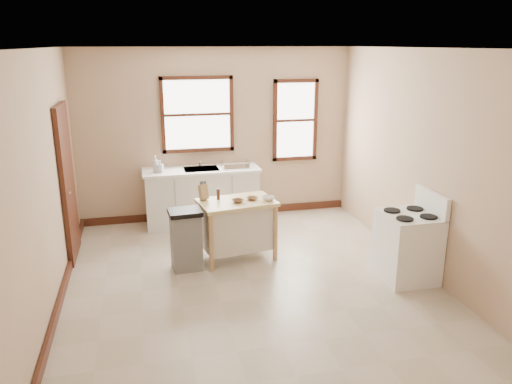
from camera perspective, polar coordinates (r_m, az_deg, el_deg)
floor at (r=6.36m, az=-0.79°, el=-9.97°), size 5.00×5.00×0.00m
ceiling at (r=5.69m, az=-0.90°, el=16.13°), size 5.00×5.00×0.00m
wall_back at (r=8.28m, az=-4.57°, el=6.50°), size 4.50×0.04×2.80m
wall_left at (r=5.84m, az=-22.97°, el=0.91°), size 0.04×5.00×2.80m
wall_right at (r=6.71m, az=18.32°, el=3.30°), size 0.04×5.00×2.80m
window_main at (r=8.16m, az=-6.71°, el=8.79°), size 1.17×0.06×1.22m
window_side at (r=8.53m, az=4.51°, el=8.16°), size 0.77×0.06×1.37m
door_left at (r=7.16m, az=-20.73°, el=0.98°), size 0.06×0.90×2.10m
baseboard_back at (r=8.58m, az=-4.34°, el=-2.37°), size 4.50×0.04×0.12m
baseboard_left at (r=6.30m, az=-21.31°, el=-10.88°), size 0.04×5.00×0.12m
sink_counter at (r=8.17m, az=-6.18°, el=-0.47°), size 1.86×0.62×0.92m
faucet at (r=8.19m, az=-6.46°, el=3.70°), size 0.03×0.03×0.22m
soap_bottle_a at (r=7.93m, az=-11.41°, el=3.19°), size 0.12×0.12×0.26m
soap_bottle_b at (r=7.90m, az=-10.90°, el=2.89°), size 0.11×0.11×0.19m
dish_rack at (r=8.06m, az=-2.43°, el=3.17°), size 0.52×0.46×0.11m
kitchen_island at (r=6.83m, az=-2.17°, el=-4.29°), size 1.09×0.78×0.82m
knife_block at (r=6.75m, az=-6.03°, el=-0.06°), size 0.12×0.12×0.20m
pepper_grinder at (r=6.74m, az=-4.33°, el=-0.25°), size 0.05×0.05×0.15m
bowl_a at (r=6.63m, az=-2.09°, el=-1.02°), size 0.21×0.21×0.04m
bowl_b at (r=6.73m, az=-0.44°, el=-0.74°), size 0.20×0.20×0.04m
bowl_c at (r=6.70m, az=1.42°, el=-0.74°), size 0.19×0.19×0.05m
trash_bin at (r=6.56m, az=-7.99°, el=-5.41°), size 0.44×0.38×0.81m
gas_stove at (r=6.46m, az=16.97°, el=-4.88°), size 0.69×0.69×1.12m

